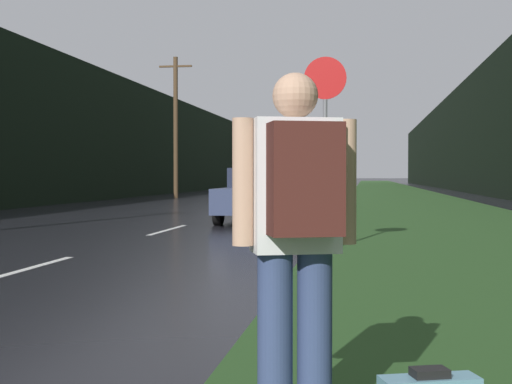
{
  "coord_description": "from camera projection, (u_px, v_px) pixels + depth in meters",
  "views": [
    {
      "loc": [
        4.45,
        -1.11,
        1.25
      ],
      "look_at": [
        2.09,
        14.28,
        0.88
      ],
      "focal_mm": 50.0,
      "sensor_mm": 36.0,
      "label": 1
    }
  ],
  "objects": [
    {
      "name": "grass_verge",
      "position": [
        402.0,
        197.0,
        40.34
      ],
      "size": [
        6.0,
        240.0,
        0.02
      ],
      "primitive_type": "cube",
      "color": "#26471E",
      "rests_on": "ground_plane"
    },
    {
      "name": "lane_stripe_b",
      "position": [
        23.0,
        270.0,
        9.38
      ],
      "size": [
        0.12,
        3.0,
        0.01
      ],
      "primitive_type": "cube",
      "color": "silver",
      "rests_on": "ground_plane"
    },
    {
      "name": "lane_stripe_c",
      "position": [
        168.0,
        230.0,
        16.29
      ],
      "size": [
        0.12,
        3.0,
        0.01
      ],
      "primitive_type": "cube",
      "color": "silver",
      "rests_on": "ground_plane"
    },
    {
      "name": "lane_stripe_d",
      "position": [
        227.0,
        213.0,
        23.21
      ],
      "size": [
        0.12,
        3.0,
        0.01
      ],
      "primitive_type": "cube",
      "color": "silver",
      "rests_on": "ground_plane"
    },
    {
      "name": "lane_stripe_e",
      "position": [
        259.0,
        205.0,
        30.13
      ],
      "size": [
        0.12,
        3.0,
        0.01
      ],
      "primitive_type": "cube",
      "color": "silver",
      "rests_on": "ground_plane"
    },
    {
      "name": "treeline_far_side",
      "position": [
        174.0,
        148.0,
        52.58
      ],
      "size": [
        2.0,
        140.0,
        6.58
      ],
      "primitive_type": "cube",
      "color": "black",
      "rests_on": "ground_plane"
    },
    {
      "name": "treeline_near_side",
      "position": [
        483.0,
        134.0,
        49.22
      ],
      "size": [
        2.0,
        140.0,
        8.15
      ],
      "primitive_type": "cube",
      "color": "black",
      "rests_on": "ground_plane"
    },
    {
      "name": "utility_pole_far",
      "position": [
        176.0,
        125.0,
        38.31
      ],
      "size": [
        1.8,
        0.24,
        7.61
      ],
      "color": "#4C3823",
      "rests_on": "ground_plane"
    },
    {
      "name": "stop_sign",
      "position": [
        325.0,
        133.0,
        11.54
      ],
      "size": [
        0.69,
        0.07,
        3.17
      ],
      "color": "slate",
      "rests_on": "ground_plane"
    },
    {
      "name": "hitchhiker_with_backpack",
      "position": [
        297.0,
        229.0,
        3.37
      ],
      "size": [
        0.58,
        0.5,
        1.74
      ],
      "rotation": [
        0.0,
        0.0,
        0.32
      ],
      "color": "navy",
      "rests_on": "ground_plane"
    },
    {
      "name": "car_passing_near",
      "position": [
        264.0,
        195.0,
        19.09
      ],
      "size": [
        2.05,
        4.67,
        1.44
      ],
      "rotation": [
        0.0,
        0.0,
        3.14
      ],
      "color": "#2D3856",
      "rests_on": "ground_plane"
    },
    {
      "name": "car_passing_far",
      "position": [
        289.0,
        189.0,
        25.56
      ],
      "size": [
        1.9,
        4.09,
        1.5
      ],
      "rotation": [
        0.0,
        0.0,
        3.14
      ],
      "color": "#2D3856",
      "rests_on": "ground_plane"
    },
    {
      "name": "delivery_truck",
      "position": [
        296.0,
        170.0,
        64.18
      ],
      "size": [
        2.49,
        8.2,
        3.31
      ],
      "color": "gray",
      "rests_on": "ground_plane"
    }
  ]
}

